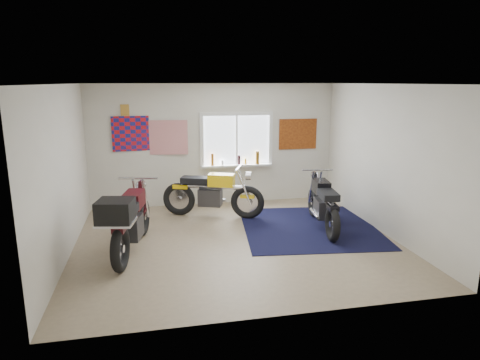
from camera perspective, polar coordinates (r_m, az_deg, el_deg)
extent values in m
plane|color=#9E896B|center=(7.57, -0.49, -8.21)|extent=(5.50, 5.50, 0.00)
plane|color=white|center=(7.06, -0.53, 12.69)|extent=(5.50, 5.50, 0.00)
plane|color=silver|center=(9.62, -3.42, 4.68)|extent=(5.50, 0.00, 5.50)
plane|color=silver|center=(4.83, 5.29, -3.75)|extent=(5.50, 0.00, 5.50)
plane|color=silver|center=(7.19, -22.54, 0.87)|extent=(0.00, 5.00, 5.00)
plane|color=silver|center=(8.18, 18.78, 2.53)|extent=(0.00, 5.00, 5.00)
cube|color=black|center=(8.37, 9.21, -6.22)|extent=(2.79, 2.88, 0.01)
cube|color=white|center=(9.68, -0.47, 5.35)|extent=(1.50, 0.02, 1.10)
cube|color=white|center=(9.60, -0.46, 8.83)|extent=(1.66, 0.06, 0.08)
cube|color=white|center=(9.76, -0.45, 1.91)|extent=(1.66, 0.06, 0.08)
cube|color=white|center=(9.54, -5.13, 5.19)|extent=(0.08, 0.06, 1.10)
cube|color=white|center=(9.85, 4.08, 5.45)|extent=(0.08, 0.06, 1.10)
cube|color=white|center=(9.66, -0.46, 5.34)|extent=(0.04, 0.06, 1.10)
cube|color=white|center=(9.70, -0.38, 1.95)|extent=(1.60, 0.16, 0.04)
cylinder|color=#955215|center=(9.56, -3.70, 2.75)|extent=(0.07, 0.07, 0.28)
cylinder|color=silver|center=(9.61, -2.36, 2.33)|extent=(0.06, 0.06, 0.12)
cylinder|color=black|center=(9.67, -0.13, 2.71)|extent=(0.06, 0.06, 0.22)
cylinder|color=gold|center=(9.71, 0.75, 2.51)|extent=(0.05, 0.05, 0.14)
cylinder|color=brown|center=(9.76, 2.32, 3.03)|extent=(0.09, 0.09, 0.30)
plane|color=red|center=(9.47, -13.71, 6.04)|extent=(1.00, 0.07, 1.00)
plane|color=red|center=(9.46, -9.73, 5.60)|extent=(0.90, 0.09, 0.90)
cube|color=#B38233|center=(9.43, -15.11, 8.99)|extent=(0.18, 0.02, 0.24)
cube|color=#A54C14|center=(10.04, 7.72, 6.09)|extent=(0.90, 0.03, 0.70)
torus|color=black|center=(8.70, 1.00, -2.99)|extent=(0.69, 0.38, 0.69)
torus|color=black|center=(9.02, -8.13, -2.54)|extent=(0.69, 0.38, 0.69)
cylinder|color=silver|center=(8.70, 1.00, -2.99)|extent=(0.14, 0.14, 0.11)
cylinder|color=silver|center=(9.02, -8.13, -2.54)|extent=(0.14, 0.14, 0.11)
cylinder|color=silver|center=(8.76, -3.68, -0.88)|extent=(1.25, 0.56, 0.09)
cube|color=#2D2D2F|center=(8.83, -3.98, -2.30)|extent=(0.54, 0.44, 0.35)
cylinder|color=silver|center=(9.01, -3.73, -2.66)|extent=(0.56, 0.27, 0.07)
cube|color=yellow|center=(8.68, -2.50, 0.00)|extent=(0.58, 0.44, 0.25)
cube|color=black|center=(8.82, -5.98, 0.00)|extent=(0.64, 0.48, 0.12)
cube|color=yellow|center=(8.94, -7.88, -0.83)|extent=(0.35, 0.27, 0.08)
cube|color=yellow|center=(8.67, 1.01, -2.20)|extent=(0.32, 0.24, 0.05)
cylinder|color=silver|center=(8.56, -0.21, 1.66)|extent=(0.27, 0.61, 0.04)
cylinder|color=silver|center=(8.56, 1.15, 0.53)|extent=(0.16, 0.19, 0.17)
torus|color=black|center=(8.97, 9.81, -2.89)|extent=(0.22, 0.65, 0.64)
torus|color=black|center=(7.66, 12.24, -5.76)|extent=(0.22, 0.65, 0.64)
cylinder|color=silver|center=(8.97, 9.81, -2.89)|extent=(0.12, 0.12, 0.11)
cylinder|color=silver|center=(7.66, 12.24, -5.76)|extent=(0.12, 0.12, 0.11)
cylinder|color=silver|center=(8.22, 11.02, -2.13)|extent=(0.27, 1.27, 0.09)
cube|color=#2D2D2F|center=(8.24, 11.04, -3.71)|extent=(0.34, 0.49, 0.34)
cylinder|color=silver|center=(8.23, 9.92, -4.42)|extent=(0.15, 0.56, 0.07)
cube|color=black|center=(8.36, 10.76, -0.87)|extent=(0.33, 0.54, 0.24)
cube|color=black|center=(7.86, 11.70, -1.95)|extent=(0.36, 0.59, 0.12)
cube|color=black|center=(7.62, 12.24, -3.56)|extent=(0.20, 0.32, 0.08)
cube|color=black|center=(8.93, 9.84, -2.14)|extent=(0.18, 0.30, 0.05)
cylinder|color=silver|center=(8.63, 10.27, 1.36)|extent=(0.62, 0.12, 0.04)
cylinder|color=silver|center=(8.85, 9.92, 0.60)|extent=(0.17, 0.12, 0.16)
torus|color=black|center=(7.97, -12.88, -4.79)|extent=(0.28, 0.72, 0.71)
torus|color=black|center=(6.58, -15.67, -8.81)|extent=(0.28, 0.72, 0.71)
cylinder|color=silver|center=(7.97, -12.88, -4.79)|extent=(0.13, 0.14, 0.12)
cylinder|color=silver|center=(6.58, -15.67, -8.81)|extent=(0.13, 0.14, 0.12)
cylinder|color=silver|center=(7.17, -14.28, -4.16)|extent=(0.36, 1.36, 0.10)
cube|color=#2D2D2F|center=(7.19, -14.27, -6.10)|extent=(0.39, 0.54, 0.37)
cylinder|color=silver|center=(7.27, -15.57, -6.88)|extent=(0.19, 0.60, 0.08)
cube|color=#38090D|center=(7.31, -13.99, -2.57)|extent=(0.38, 0.59, 0.26)
cube|color=black|center=(6.78, -15.09, -4.05)|extent=(0.41, 0.65, 0.13)
cube|color=#38090D|center=(6.53, -15.71, -6.16)|extent=(0.23, 0.35, 0.09)
cube|color=#38090D|center=(7.93, -12.92, -3.90)|extent=(0.21, 0.33, 0.05)
cylinder|color=silver|center=(7.59, -13.47, 0.23)|extent=(0.67, 0.17, 0.04)
cylinder|color=silver|center=(7.83, -13.06, -0.66)|extent=(0.19, 0.14, 0.17)
cube|color=black|center=(6.28, -16.26, -4.02)|extent=(0.57, 0.54, 0.33)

